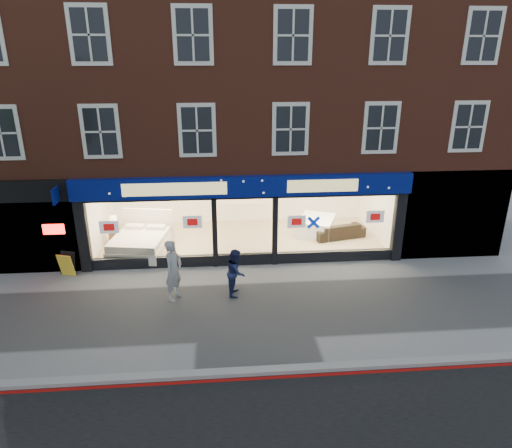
{
  "coord_description": "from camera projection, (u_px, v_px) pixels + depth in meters",
  "views": [
    {
      "loc": [
        -0.86,
        -11.73,
        7.1
      ],
      "look_at": [
        0.34,
        2.5,
        1.74
      ],
      "focal_mm": 32.0,
      "sensor_mm": 36.0,
      "label": 1
    }
  ],
  "objects": [
    {
      "name": "bedside_table",
      "position": [
        115.0,
        236.0,
        17.83
      ],
      "size": [
        0.51,
        0.51,
        0.55
      ],
      "primitive_type": "cube",
      "rotation": [
        0.0,
        0.0,
        0.15
      ],
      "color": "brown",
      "rests_on": "showroom_floor"
    },
    {
      "name": "display_bed",
      "position": [
        141.0,
        242.0,
        17.08
      ],
      "size": [
        2.31,
        2.64,
        1.33
      ],
      "rotation": [
        0.0,
        0.0,
        -0.17
      ],
      "color": "silver",
      "rests_on": "showroom_floor"
    },
    {
      "name": "showroom_floor",
      "position": [
        242.0,
        240.0,
        18.38
      ],
      "size": [
        11.0,
        4.5,
        0.1
      ],
      "primitive_type": "cube",
      "color": "tan",
      "rests_on": "ground"
    },
    {
      "name": "a_board",
      "position": [
        67.0,
        264.0,
        15.4
      ],
      "size": [
        0.62,
        0.5,
        0.83
      ],
      "primitive_type": "cube",
      "rotation": [
        0.0,
        0.0,
        -0.32
      ],
      "color": "yellow",
      "rests_on": "ground"
    },
    {
      "name": "mattress_stack",
      "position": [
        316.0,
        225.0,
        18.81
      ],
      "size": [
        1.9,
        2.09,
        0.67
      ],
      "rotation": [
        0.0,
        0.0,
        -0.41
      ],
      "color": "white",
      "rests_on": "showroom_floor"
    },
    {
      "name": "kerb_stone",
      "position": [
        261.0,
        371.0,
        10.77
      ],
      "size": [
        60.0,
        0.25,
        0.12
      ],
      "primitive_type": "cube",
      "color": "gray",
      "rests_on": "ground"
    },
    {
      "name": "sofa",
      "position": [
        339.0,
        230.0,
        18.42
      ],
      "size": [
        2.21,
        1.27,
        0.61
      ],
      "primitive_type": "imported",
      "rotation": [
        0.0,
        0.0,
        3.37
      ],
      "color": "black",
      "rests_on": "showroom_floor"
    },
    {
      "name": "ground",
      "position": [
        252.0,
        309.0,
        13.5
      ],
      "size": [
        120.0,
        120.0,
        0.0
      ],
      "primitive_type": "plane",
      "color": "gray",
      "rests_on": "ground"
    },
    {
      "name": "pedestrian_blue",
      "position": [
        236.0,
        272.0,
        14.09
      ],
      "size": [
        0.67,
        0.8,
        1.51
      ],
      "primitive_type": "imported",
      "rotation": [
        0.0,
        0.0,
        1.44
      ],
      "color": "#1A214A",
      "rests_on": "ground"
    },
    {
      "name": "building",
      "position": [
        237.0,
        65.0,
        17.63
      ],
      "size": [
        19.0,
        8.26,
        10.3
      ],
      "color": "brown",
      "rests_on": "ground"
    },
    {
      "name": "kerb_line",
      "position": [
        262.0,
        378.0,
        10.61
      ],
      "size": [
        60.0,
        0.1,
        0.01
      ],
      "primitive_type": "cube",
      "color": "#8C0A07",
      "rests_on": "ground"
    },
    {
      "name": "pedestrian_grey",
      "position": [
        173.0,
        270.0,
        13.76
      ],
      "size": [
        0.73,
        0.83,
        1.91
      ],
      "primitive_type": "imported",
      "rotation": [
        0.0,
        0.0,
        1.09
      ],
      "color": "#989A9F",
      "rests_on": "ground"
    }
  ]
}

